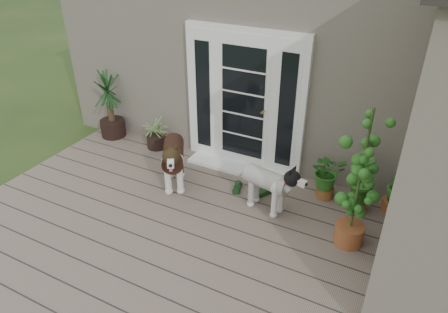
% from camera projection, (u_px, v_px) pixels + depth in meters
% --- Properties ---
extents(deck, '(6.20, 4.60, 0.12)m').
position_uv_depth(deck, '(180.00, 255.00, 4.89)').
color(deck, '#6B5B4C').
rests_on(deck, ground).
extents(house_main, '(7.40, 4.00, 3.10)m').
position_uv_depth(house_main, '(302.00, 46.00, 7.40)').
color(house_main, '#665E54').
rests_on(house_main, ground).
extents(door_unit, '(1.90, 0.14, 2.15)m').
position_uv_depth(door_unit, '(244.00, 101.00, 6.09)').
color(door_unit, white).
rests_on(door_unit, deck).
extents(door_step, '(1.60, 0.40, 0.05)m').
position_uv_depth(door_step, '(237.00, 167.00, 6.46)').
color(door_step, white).
rests_on(door_step, deck).
extents(brindle_dog, '(0.84, 1.02, 0.79)m').
position_uv_depth(brindle_dog, '(174.00, 162.00, 5.88)').
color(brindle_dog, '#351D13').
rests_on(brindle_dog, deck).
extents(white_dog, '(0.89, 0.52, 0.69)m').
position_uv_depth(white_dog, '(266.00, 187.00, 5.40)').
color(white_dog, silver).
rests_on(white_dog, deck).
extents(spider_plant, '(0.74, 0.74, 0.60)m').
position_uv_depth(spider_plant, '(156.00, 131.00, 6.93)').
color(spider_plant, '#7F9058').
rests_on(spider_plant, deck).
extents(yucca, '(0.94, 0.94, 1.20)m').
position_uv_depth(yucca, '(110.00, 105.00, 7.16)').
color(yucca, black).
rests_on(yucca, deck).
extents(herb_a, '(0.64, 0.64, 0.62)m').
position_uv_depth(herb_a, '(327.00, 178.00, 5.66)').
color(herb_a, '#1A5117').
rests_on(herb_a, deck).
extents(herb_b, '(0.57, 0.57, 0.61)m').
position_uv_depth(herb_b, '(358.00, 191.00, 5.41)').
color(herb_b, '#275B1A').
rests_on(herb_b, deck).
extents(herb_c, '(0.39, 0.39, 0.51)m').
position_uv_depth(herb_c, '(396.00, 195.00, 5.42)').
color(herb_c, '#265418').
rests_on(herb_c, deck).
extents(sapling, '(0.64, 0.64, 1.85)m').
position_uv_depth(sapling, '(360.00, 179.00, 4.53)').
color(sapling, '#255919').
rests_on(sapling, deck).
extents(clog_left, '(0.20, 0.31, 0.08)m').
position_uv_depth(clog_left, '(237.00, 187.00, 5.94)').
color(clog_left, black).
rests_on(clog_left, deck).
extents(clog_right, '(0.30, 0.37, 0.10)m').
position_uv_depth(clog_right, '(262.00, 192.00, 5.83)').
color(clog_right, '#143314').
rests_on(clog_right, deck).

